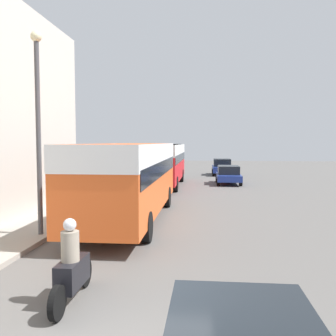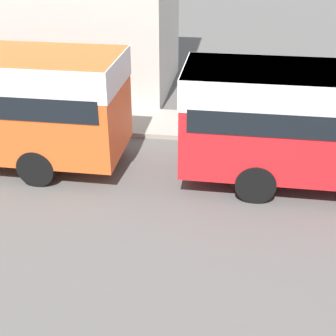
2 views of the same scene
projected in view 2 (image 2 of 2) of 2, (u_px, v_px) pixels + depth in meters
name	position (u px, v px, depth m)	size (l,w,h in m)	color
pedestrian_near_curb	(299.00, 99.00, 15.00)	(0.35, 0.35, 1.81)	#232838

